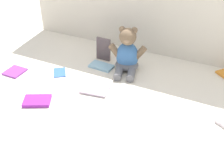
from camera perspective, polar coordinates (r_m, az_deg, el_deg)
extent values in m
plane|color=silver|center=(1.49, 1.85, -1.37)|extent=(3.20, 3.20, 0.00)
ellipsoid|color=#3F72B2|center=(1.56, 3.14, 3.78)|extent=(0.15, 0.13, 0.16)
ellipsoid|color=slate|center=(1.58, 3.06, 2.01)|extent=(0.15, 0.14, 0.06)
sphere|color=#7A6047|center=(1.50, 3.26, 7.76)|extent=(0.11, 0.11, 0.09)
ellipsoid|color=#997C5E|center=(1.47, 3.07, 6.94)|extent=(0.04, 0.04, 0.03)
sphere|color=#7A6047|center=(1.49, 2.10, 9.23)|extent=(0.04, 0.04, 0.03)
sphere|color=#7A6047|center=(1.49, 4.61, 9.02)|extent=(0.04, 0.04, 0.03)
cylinder|color=#7A6047|center=(1.55, 0.64, 4.85)|extent=(0.08, 0.05, 0.09)
cylinder|color=#7A6047|center=(1.53, 5.69, 4.39)|extent=(0.08, 0.05, 0.09)
cylinder|color=slate|center=(1.52, 1.31, 0.25)|extent=(0.06, 0.10, 0.04)
cylinder|color=slate|center=(1.51, 3.91, -0.02)|extent=(0.06, 0.10, 0.04)
cube|color=#544548|center=(1.66, -1.76, 5.22)|extent=(0.09, 0.02, 0.14)
cube|color=purple|center=(1.65, -19.25, 0.56)|extent=(0.10, 0.10, 0.01)
cube|color=#325FB6|center=(1.58, -10.67, 0.49)|extent=(0.11, 0.12, 0.01)
cube|color=#8AB9D1|center=(1.61, -2.20, 1.72)|extent=(0.14, 0.08, 0.01)
cube|color=purple|center=(1.39, -15.07, -5.22)|extent=(0.15, 0.13, 0.02)
cube|color=#9F8B9D|center=(1.42, -3.53, -3.25)|extent=(0.15, 0.11, 0.01)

